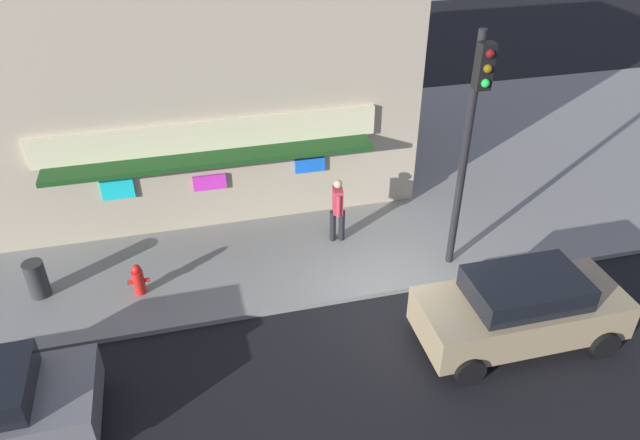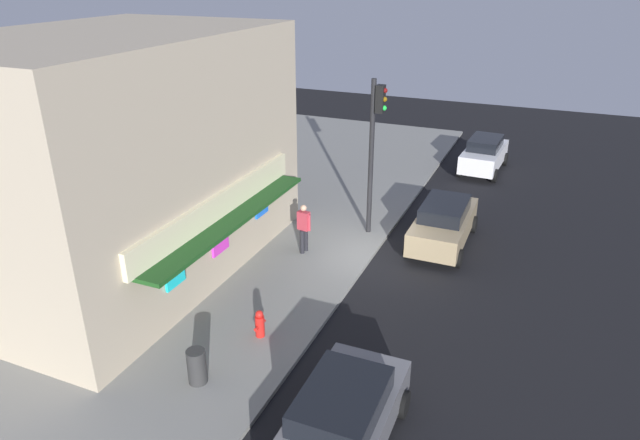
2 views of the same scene
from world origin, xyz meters
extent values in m
plane|color=black|center=(0.00, 0.00, 0.00)|extent=(52.69, 52.69, 0.00)
cube|color=gray|center=(0.00, 5.99, 0.06)|extent=(35.13, 11.99, 0.13)
cube|color=tan|center=(-3.58, 7.46, 3.87)|extent=(11.18, 7.31, 7.49)
cube|color=beige|center=(-3.58, 3.72, 2.80)|extent=(8.50, 0.16, 0.77)
cube|color=#194719|center=(-3.58, 3.37, 2.38)|extent=(8.05, 0.90, 0.12)
cube|color=#19D8E5|center=(-6.00, 3.74, 1.62)|extent=(0.80, 0.08, 0.56)
cube|color=#E533CC|center=(-3.72, 3.74, 1.49)|extent=(0.85, 0.08, 0.41)
cube|color=blue|center=(-1.05, 3.74, 1.64)|extent=(0.81, 0.08, 0.39)
cylinder|color=black|center=(1.82, 0.77, 2.99)|extent=(0.18, 0.18, 5.73)
cube|color=black|center=(1.82, 0.52, 5.18)|extent=(0.32, 0.28, 0.95)
sphere|color=maroon|center=(1.82, 0.37, 5.48)|extent=(0.18, 0.18, 0.18)
sphere|color=brown|center=(1.82, 0.37, 5.18)|extent=(0.18, 0.18, 0.18)
sphere|color=#1ED83F|center=(1.82, 0.37, 4.88)|extent=(0.18, 0.18, 0.18)
cylinder|color=red|center=(-5.66, 1.36, 0.43)|extent=(0.26, 0.26, 0.61)
sphere|color=red|center=(-5.66, 1.36, 0.81)|extent=(0.22, 0.22, 0.22)
cylinder|color=red|center=(-5.85, 1.36, 0.46)|extent=(0.12, 0.10, 0.10)
cylinder|color=red|center=(-5.47, 1.36, 0.46)|extent=(0.12, 0.10, 0.10)
cylinder|color=#2D2D2D|center=(-7.89, 1.85, 0.58)|extent=(0.46, 0.46, 0.90)
cylinder|color=black|center=(-0.55, 2.30, 0.56)|extent=(0.18, 0.18, 0.87)
cylinder|color=black|center=(-0.78, 2.34, 0.56)|extent=(0.18, 0.18, 0.87)
cube|color=#B2333F|center=(-0.66, 2.32, 1.33)|extent=(0.30, 0.44, 0.66)
sphere|color=tan|center=(-0.66, 2.32, 1.80)|extent=(0.22, 0.22, 0.22)
cylinder|color=#B2333F|center=(-0.63, 2.54, 1.30)|extent=(0.11, 0.11, 0.60)
cylinder|color=#B2333F|center=(-0.70, 2.10, 1.30)|extent=(0.11, 0.11, 0.60)
cube|color=slate|center=(-8.39, -2.05, 0.69)|extent=(4.19, 1.89, 0.73)
cube|color=black|center=(-8.39, -2.05, 1.30)|extent=(2.27, 1.58, 0.50)
cylinder|color=black|center=(-6.94, -1.11, 0.32)|extent=(0.64, 0.22, 0.64)
cylinder|color=black|center=(-6.93, -2.97, 0.32)|extent=(0.64, 0.22, 0.64)
cube|color=#9E8966|center=(2.10, -1.98, 0.74)|extent=(4.30, 1.78, 0.83)
cube|color=black|center=(2.10, -1.98, 1.40)|extent=(2.32, 1.49, 0.51)
cylinder|color=black|center=(3.60, -1.11, 0.32)|extent=(0.64, 0.22, 0.64)
cylinder|color=black|center=(3.59, -2.86, 0.32)|extent=(0.64, 0.22, 0.64)
cylinder|color=black|center=(0.60, -1.09, 0.32)|extent=(0.64, 0.22, 0.64)
cylinder|color=black|center=(0.59, -2.85, 0.32)|extent=(0.64, 0.22, 0.64)
cube|color=silver|center=(11.00, -2.13, 0.75)|extent=(4.06, 1.88, 0.86)
cube|color=black|center=(11.00, -2.13, 1.44)|extent=(2.22, 1.51, 0.52)
cylinder|color=black|center=(12.44, -1.38, 0.32)|extent=(0.65, 0.25, 0.64)
cylinder|color=black|center=(12.35, -3.04, 0.32)|extent=(0.65, 0.25, 0.64)
cylinder|color=black|center=(9.66, -1.22, 0.32)|extent=(0.65, 0.25, 0.64)
cylinder|color=black|center=(9.57, -2.88, 0.32)|extent=(0.65, 0.25, 0.64)
camera|label=1|loc=(-4.18, -9.97, 9.16)|focal=33.43mm
camera|label=2|loc=(-16.83, -5.15, 9.35)|focal=31.85mm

